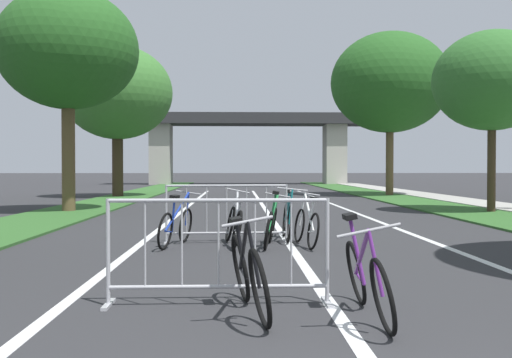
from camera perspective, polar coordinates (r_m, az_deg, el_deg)
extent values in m
cube|color=#2D5B26|center=(25.38, -13.28, -1.93)|extent=(2.34, 56.22, 0.05)
cube|color=#2D5B26|center=(25.81, 13.61, -1.88)|extent=(2.34, 56.22, 0.05)
cube|color=#9E9B93|center=(26.44, 17.93, -1.80)|extent=(1.79, 56.22, 0.08)
cube|color=silver|center=(18.18, 1.06, -3.16)|extent=(0.14, 32.52, 0.01)
cube|color=silver|center=(18.50, 9.24, -3.10)|extent=(0.14, 32.52, 0.01)
cube|color=silver|center=(18.24, -7.23, -3.15)|extent=(0.14, 32.52, 0.01)
cube|color=#2D2D30|center=(48.48, -0.76, 5.77)|extent=(20.88, 3.59, 0.87)
cube|color=#ADA89E|center=(48.71, -9.16, 2.35)|extent=(1.67, 2.40, 4.87)
cube|color=#ADA89E|center=(48.98, 7.60, 2.35)|extent=(1.67, 2.40, 4.87)
cylinder|color=brown|center=(18.76, -17.66, 2.01)|extent=(0.40, 0.40, 3.33)
ellipsoid|color=#23561E|center=(19.09, -17.71, 11.82)|extent=(4.24, 4.24, 3.60)
cylinder|color=#3D2D1E|center=(27.82, -13.21, 1.28)|extent=(0.50, 0.50, 2.91)
ellipsoid|color=#38702D|center=(28.04, -13.24, 8.13)|extent=(5.03, 5.03, 4.28)
cylinder|color=#3D2D1E|center=(18.91, 21.78, 0.91)|extent=(0.24, 0.24, 2.63)
ellipsoid|color=#2D6628|center=(19.09, 21.84, 8.81)|extent=(3.49, 3.49, 2.96)
cylinder|color=brown|center=(29.09, 12.78, 1.67)|extent=(0.36, 0.36, 3.32)
ellipsoid|color=#23561E|center=(29.37, 12.81, 9.07)|extent=(5.66, 5.66, 4.81)
cylinder|color=#ADADB2|center=(5.98, -14.09, -6.88)|extent=(0.04, 0.04, 1.05)
cube|color=#ADADB2|center=(6.07, -14.07, -11.66)|extent=(0.06, 0.44, 0.03)
cylinder|color=#ADADB2|center=(5.93, 6.90, -6.92)|extent=(0.04, 0.04, 1.05)
cube|color=#ADADB2|center=(6.02, 6.89, -11.74)|extent=(0.06, 0.44, 0.03)
cylinder|color=#ADADB2|center=(5.80, -3.64, -2.08)|extent=(2.15, 0.06, 0.04)
cylinder|color=#ADADB2|center=(5.91, -3.63, -10.33)|extent=(2.15, 0.06, 0.04)
cylinder|color=#ADADB2|center=(5.90, -10.66, -6.09)|extent=(0.02, 0.02, 0.87)
cylinder|color=#ADADB2|center=(5.86, -7.17, -6.13)|extent=(0.02, 0.02, 0.87)
cylinder|color=#ADADB2|center=(5.84, -3.64, -6.15)|extent=(0.02, 0.02, 0.87)
cylinder|color=#ADADB2|center=(5.84, -0.10, -6.14)|extent=(0.02, 0.02, 0.87)
cylinder|color=#ADADB2|center=(5.87, 3.42, -6.11)|extent=(0.02, 0.02, 0.87)
cylinder|color=#ADADB2|center=(10.65, -8.65, -3.37)|extent=(0.04, 0.04, 1.05)
cube|color=#ADADB2|center=(10.70, -8.64, -6.09)|extent=(0.08, 0.44, 0.03)
cylinder|color=#ADADB2|center=(10.71, 2.93, -3.33)|extent=(0.04, 0.04, 1.05)
cube|color=#ADADB2|center=(10.76, 2.93, -6.04)|extent=(0.08, 0.44, 0.03)
cylinder|color=#ADADB2|center=(10.60, -2.85, -0.64)|extent=(2.15, 0.13, 0.04)
cylinder|color=#ADADB2|center=(10.66, -2.84, -5.22)|extent=(2.15, 0.13, 0.04)
cylinder|color=#ADADB2|center=(10.62, -6.72, -2.89)|extent=(0.02, 0.02, 0.87)
cylinder|color=#ADADB2|center=(10.61, -4.78, -2.89)|extent=(0.02, 0.02, 0.87)
cylinder|color=#ADADB2|center=(10.62, -2.84, -2.88)|extent=(0.02, 0.02, 0.87)
cylinder|color=#ADADB2|center=(10.63, -0.91, -2.88)|extent=(0.02, 0.02, 0.87)
cylinder|color=#ADADB2|center=(10.66, 1.02, -2.87)|extent=(0.02, 0.02, 0.87)
torus|color=black|center=(9.74, -1.85, -4.93)|extent=(0.26, 0.68, 0.66)
torus|color=black|center=(10.76, -2.49, -4.36)|extent=(0.26, 0.68, 0.66)
cylinder|color=#B7B7BC|center=(10.20, -1.82, -2.95)|extent=(0.05, 1.01, 0.64)
cylinder|color=#B7B7BC|center=(10.01, -1.79, -3.52)|extent=(0.17, 0.11, 0.54)
cylinder|color=#B7B7BC|center=(9.90, -1.99, -4.97)|extent=(0.08, 0.34, 0.08)
cylinder|color=#B7B7BC|center=(10.72, -2.14, -2.75)|extent=(0.17, 0.07, 0.61)
cube|color=black|center=(9.97, -1.46, -2.02)|extent=(0.14, 0.25, 0.07)
cylinder|color=#99999E|center=(10.68, -1.79, -1.14)|extent=(0.44, 0.08, 0.12)
torus|color=black|center=(5.98, -1.51, -8.59)|extent=(0.26, 0.70, 0.69)
torus|color=black|center=(5.01, 0.35, -10.51)|extent=(0.26, 0.70, 0.69)
cylinder|color=black|center=(5.47, -1.21, -6.57)|extent=(0.09, 0.98, 0.59)
cylinder|color=black|center=(5.66, -1.44, -6.83)|extent=(0.15, 0.10, 0.56)
cylinder|color=black|center=(5.83, -1.21, -9.10)|extent=(0.09, 0.33, 0.08)
cylinder|color=black|center=(4.98, -0.24, -7.33)|extent=(0.14, 0.08, 0.56)
cube|color=black|center=(5.66, -1.97, -4.01)|extent=(0.14, 0.25, 0.07)
cylinder|color=#99999E|center=(4.96, -0.84, -4.13)|extent=(0.44, 0.09, 0.10)
torus|color=black|center=(9.80, -8.76, -5.01)|extent=(0.27, 0.63, 0.62)
torus|color=black|center=(10.75, -6.81, -4.46)|extent=(0.27, 0.63, 0.62)
cylinder|color=#1E389E|center=(10.21, -7.59, -3.09)|extent=(0.35, 0.95, 0.63)
cylinder|color=#1E389E|center=(10.03, -7.99, -3.40)|extent=(0.11, 0.14, 0.61)
cylinder|color=#1E389E|center=(9.95, -8.44, -5.05)|extent=(0.10, 0.33, 0.07)
cylinder|color=#1E389E|center=(10.69, -6.66, -2.90)|extent=(0.11, 0.11, 0.60)
cube|color=black|center=(9.97, -7.85, -1.70)|extent=(0.16, 0.26, 0.06)
cylinder|color=#99999E|center=(10.63, -6.51, -1.32)|extent=(0.47, 0.14, 0.09)
torus|color=black|center=(5.94, 9.61, -8.92)|extent=(0.16, 0.64, 0.63)
torus|color=black|center=(4.92, 12.14, -11.04)|extent=(0.16, 0.64, 0.63)
cylinder|color=#662884|center=(5.40, 10.16, -7.12)|extent=(0.15, 1.04, 0.56)
cylinder|color=#662884|center=(5.60, 9.71, -6.80)|extent=(0.17, 0.12, 0.63)
cylinder|color=#662884|center=(5.78, 10.00, -9.43)|extent=(0.04, 0.35, 0.07)
cylinder|color=#662884|center=(4.88, 11.48, -8.00)|extent=(0.15, 0.09, 0.53)
cube|color=black|center=(5.59, 9.02, -3.59)|extent=(0.11, 0.24, 0.07)
cylinder|color=#99999E|center=(4.86, 10.82, -4.92)|extent=(0.52, 0.03, 0.13)
torus|color=black|center=(11.59, 2.84, -3.89)|extent=(0.12, 0.69, 0.69)
torus|color=black|center=(10.56, 3.23, -4.38)|extent=(0.12, 0.69, 0.69)
cylinder|color=#197A7F|center=(11.08, 3.18, -2.51)|extent=(0.09, 1.01, 0.66)
cylinder|color=#197A7F|center=(11.28, 3.07, -2.74)|extent=(0.11, 0.12, 0.61)
cylinder|color=#197A7F|center=(11.43, 2.89, -4.09)|extent=(0.04, 0.34, 0.08)
cylinder|color=#197A7F|center=(10.57, 3.39, -2.68)|extent=(0.11, 0.09, 0.63)
cube|color=black|center=(11.30, 3.21, -1.20)|extent=(0.11, 0.24, 0.06)
cylinder|color=#99999E|center=(10.58, 3.54, -1.00)|extent=(0.55, 0.04, 0.08)
torus|color=black|center=(9.67, 1.19, -5.01)|extent=(0.25, 0.66, 0.64)
torus|color=black|center=(10.63, 1.62, -4.46)|extent=(0.25, 0.66, 0.64)
cylinder|color=#1E7238|center=(10.10, 1.67, -3.22)|extent=(0.26, 0.93, 0.57)
cylinder|color=#1E7238|center=(9.91, 1.61, -3.22)|extent=(0.16, 0.13, 0.67)
cylinder|color=#1E7238|center=(9.82, 1.24, -5.06)|extent=(0.06, 0.32, 0.08)
cylinder|color=#1E7238|center=(10.58, 1.87, -3.02)|extent=(0.13, 0.11, 0.55)
cube|color=black|center=(9.86, 1.93, -1.33)|extent=(0.14, 0.25, 0.07)
cylinder|color=#99999E|center=(10.54, 2.12, -1.57)|extent=(0.46, 0.09, 0.11)
torus|color=black|center=(9.76, 5.55, -5.04)|extent=(0.21, 0.63, 0.62)
torus|color=black|center=(10.71, 4.22, -4.49)|extent=(0.21, 0.63, 0.62)
cylinder|color=silver|center=(10.20, 5.13, -3.13)|extent=(0.07, 0.96, 0.62)
cylinder|color=silver|center=(10.02, 5.35, -3.50)|extent=(0.14, 0.11, 0.58)
cylinder|color=silver|center=(9.92, 5.30, -5.08)|extent=(0.07, 0.32, 0.07)
cylinder|color=silver|center=(10.67, 4.49, -2.94)|extent=(0.14, 0.08, 0.59)
cube|color=black|center=(9.98, 5.65, -1.87)|extent=(0.14, 0.25, 0.06)
cylinder|color=#99999E|center=(10.64, 4.76, -1.38)|extent=(0.56, 0.10, 0.11)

